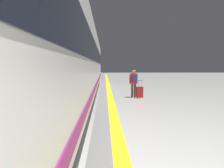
{
  "coord_description": "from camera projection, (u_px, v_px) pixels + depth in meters",
  "views": [
    {
      "loc": [
        -1.28,
        0.31,
        1.94
      ],
      "look_at": [
        -1.05,
        7.15,
        1.37
      ],
      "focal_mm": 36.4,
      "sensor_mm": 36.0,
      "label": 1
    }
  ],
  "objects": [
    {
      "name": "high_speed_train",
      "position": [
        55.0,
        50.0,
        8.41
      ],
      "size": [
        2.94,
        31.78,
        4.97
      ],
      "color": "#38383D",
      "rests_on": "ground"
    },
    {
      "name": "tactile_edge_band",
      "position": [
        104.0,
        110.0,
        9.81
      ],
      "size": [
        0.7,
        80.0,
        0.01
      ],
      "primitive_type": "cube",
      "color": "slate",
      "rests_on": "ground"
    },
    {
      "name": "safety_line_strip",
      "position": [
        113.0,
        110.0,
        9.82
      ],
      "size": [
        0.36,
        80.0,
        0.01
      ],
      "primitive_type": "cube",
      "color": "yellow",
      "rests_on": "ground"
    },
    {
      "name": "suitcase_near",
      "position": [
        140.0,
        92.0,
        13.4
      ],
      "size": [
        0.42,
        0.3,
        1.07
      ],
      "color": "#A51E1E",
      "rests_on": "ground"
    },
    {
      "name": "passenger_near",
      "position": [
        134.0,
        80.0,
        13.64
      ],
      "size": [
        0.52,
        0.4,
        1.73
      ],
      "color": "brown",
      "rests_on": "ground"
    }
  ]
}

